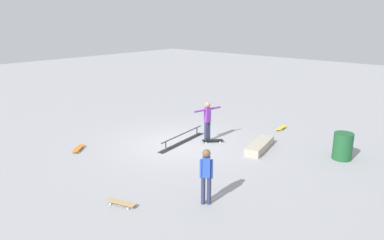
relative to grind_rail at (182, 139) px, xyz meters
name	(u,v)px	position (x,y,z in m)	size (l,w,h in m)	color
ground_plane	(181,144)	(0.16, 0.06, -0.16)	(60.00, 60.00, 0.00)	#9E9EA3
grind_rail	(182,139)	(0.00, 0.00, 0.00)	(2.76, 0.62, 0.37)	black
skate_ledge	(260,146)	(-1.33, 2.62, -0.02)	(1.87, 0.53, 0.28)	#B2A893
skater_main	(207,119)	(-0.74, 0.63, 0.75)	(1.25, 0.33, 1.57)	#2D3351
skateboard_main	(213,140)	(-0.81, 0.84, -0.08)	(0.72, 0.69, 0.09)	black
bystander_blue_shirt	(206,174)	(3.06, 3.71, 0.69)	(0.26, 0.31, 1.51)	#2D3351
loose_skateboard_orange	(78,148)	(3.13, -2.25, -0.08)	(0.75, 0.65, 0.09)	orange
loose_skateboard_natural	(121,203)	(4.56, 2.13, -0.08)	(0.43, 0.82, 0.09)	tan
loose_skateboard_yellow	(281,128)	(-4.08, 2.02, -0.08)	(0.82, 0.31, 0.09)	yellow
trash_bin	(343,146)	(-2.39, 5.20, 0.30)	(0.64, 0.64, 0.93)	#1E592D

